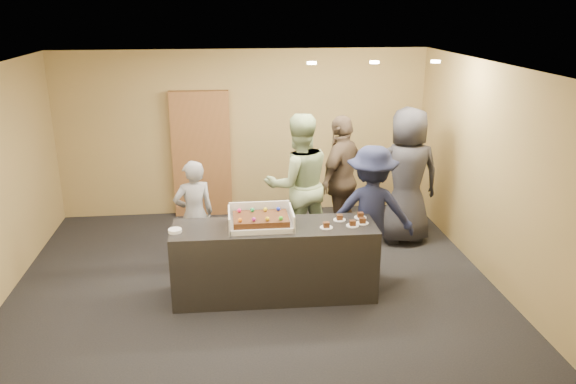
{
  "coord_description": "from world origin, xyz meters",
  "views": [
    {
      "loc": [
        -0.3,
        -6.55,
        3.38
      ],
      "look_at": [
        0.45,
        0.0,
        1.15
      ],
      "focal_mm": 35.0,
      "sensor_mm": 36.0,
      "label": 1
    }
  ],
  "objects_px": {
    "plate_stack": "(175,231)",
    "person_server_grey": "(194,215)",
    "cake_box": "(261,222)",
    "person_brown_extra": "(342,179)",
    "sheet_cake": "(261,219)",
    "serving_counter": "(275,261)",
    "person_sage_man": "(299,184)",
    "storage_cabinet": "(202,154)",
    "person_dark_suit": "(407,176)",
    "person_navy_man": "(371,212)"
  },
  "relations": [
    {
      "from": "serving_counter",
      "to": "plate_stack",
      "type": "relative_size",
      "value": 15.46
    },
    {
      "from": "storage_cabinet",
      "to": "plate_stack",
      "type": "relative_size",
      "value": 13.34
    },
    {
      "from": "plate_stack",
      "to": "person_sage_man",
      "type": "distance_m",
      "value": 2.07
    },
    {
      "from": "serving_counter",
      "to": "person_brown_extra",
      "type": "distance_m",
      "value": 1.99
    },
    {
      "from": "plate_stack",
      "to": "person_sage_man",
      "type": "relative_size",
      "value": 0.08
    },
    {
      "from": "person_brown_extra",
      "to": "serving_counter",
      "type": "bearing_deg",
      "value": 4.26
    },
    {
      "from": "person_navy_man",
      "to": "person_server_grey",
      "type": "bearing_deg",
      "value": 1.71
    },
    {
      "from": "sheet_cake",
      "to": "plate_stack",
      "type": "relative_size",
      "value": 4.12
    },
    {
      "from": "storage_cabinet",
      "to": "person_dark_suit",
      "type": "distance_m",
      "value": 3.32
    },
    {
      "from": "cake_box",
      "to": "person_sage_man",
      "type": "distance_m",
      "value": 1.37
    },
    {
      "from": "sheet_cake",
      "to": "person_sage_man",
      "type": "height_order",
      "value": "person_sage_man"
    },
    {
      "from": "person_sage_man",
      "to": "person_brown_extra",
      "type": "distance_m",
      "value": 0.74
    },
    {
      "from": "cake_box",
      "to": "serving_counter",
      "type": "bearing_deg",
      "value": -9.97
    },
    {
      "from": "person_navy_man",
      "to": "person_dark_suit",
      "type": "bearing_deg",
      "value": -115.18
    },
    {
      "from": "person_navy_man",
      "to": "person_dark_suit",
      "type": "distance_m",
      "value": 1.26
    },
    {
      "from": "cake_box",
      "to": "person_sage_man",
      "type": "bearing_deg",
      "value": 63.6
    },
    {
      "from": "person_sage_man",
      "to": "person_server_grey",
      "type": "bearing_deg",
      "value": 3.95
    },
    {
      "from": "sheet_cake",
      "to": "person_brown_extra",
      "type": "bearing_deg",
      "value": 50.6
    },
    {
      "from": "serving_counter",
      "to": "storage_cabinet",
      "type": "xyz_separation_m",
      "value": [
        -0.93,
        2.89,
        0.58
      ]
    },
    {
      "from": "person_server_grey",
      "to": "sheet_cake",
      "type": "bearing_deg",
      "value": 113.37
    },
    {
      "from": "sheet_cake",
      "to": "person_server_grey",
      "type": "relative_size",
      "value": 0.43
    },
    {
      "from": "cake_box",
      "to": "person_navy_man",
      "type": "distance_m",
      "value": 1.5
    },
    {
      "from": "sheet_cake",
      "to": "person_sage_man",
      "type": "bearing_deg",
      "value": 64.09
    },
    {
      "from": "storage_cabinet",
      "to": "person_dark_suit",
      "type": "height_order",
      "value": "storage_cabinet"
    },
    {
      "from": "serving_counter",
      "to": "storage_cabinet",
      "type": "height_order",
      "value": "storage_cabinet"
    },
    {
      "from": "person_navy_man",
      "to": "person_dark_suit",
      "type": "xyz_separation_m",
      "value": [
        0.77,
        0.98,
        0.15
      ]
    },
    {
      "from": "person_server_grey",
      "to": "person_brown_extra",
      "type": "relative_size",
      "value": 0.78
    },
    {
      "from": "storage_cabinet",
      "to": "person_brown_extra",
      "type": "xyz_separation_m",
      "value": [
        2.06,
        -1.32,
        -0.09
      ]
    },
    {
      "from": "cake_box",
      "to": "plate_stack",
      "type": "height_order",
      "value": "cake_box"
    },
    {
      "from": "person_brown_extra",
      "to": "storage_cabinet",
      "type": "bearing_deg",
      "value": -82.77
    },
    {
      "from": "serving_counter",
      "to": "person_navy_man",
      "type": "bearing_deg",
      "value": 20.54
    },
    {
      "from": "person_sage_man",
      "to": "plate_stack",
      "type": "bearing_deg",
      "value": 29.6
    },
    {
      "from": "sheet_cake",
      "to": "person_brown_extra",
      "type": "height_order",
      "value": "person_brown_extra"
    },
    {
      "from": "cake_box",
      "to": "person_server_grey",
      "type": "distance_m",
      "value": 1.22
    },
    {
      "from": "plate_stack",
      "to": "person_navy_man",
      "type": "height_order",
      "value": "person_navy_man"
    },
    {
      "from": "cake_box",
      "to": "sheet_cake",
      "type": "height_order",
      "value": "cake_box"
    },
    {
      "from": "storage_cabinet",
      "to": "cake_box",
      "type": "xyz_separation_m",
      "value": [
        0.77,
        -2.86,
        -0.09
      ]
    },
    {
      "from": "person_server_grey",
      "to": "person_sage_man",
      "type": "distance_m",
      "value": 1.49
    },
    {
      "from": "plate_stack",
      "to": "person_sage_man",
      "type": "height_order",
      "value": "person_sage_man"
    },
    {
      "from": "storage_cabinet",
      "to": "cake_box",
      "type": "height_order",
      "value": "storage_cabinet"
    },
    {
      "from": "plate_stack",
      "to": "person_server_grey",
      "type": "distance_m",
      "value": 0.99
    },
    {
      "from": "person_server_grey",
      "to": "person_dark_suit",
      "type": "distance_m",
      "value": 3.09
    },
    {
      "from": "storage_cabinet",
      "to": "person_brown_extra",
      "type": "height_order",
      "value": "storage_cabinet"
    },
    {
      "from": "storage_cabinet",
      "to": "person_dark_suit",
      "type": "bearing_deg",
      "value": -26.0
    },
    {
      "from": "cake_box",
      "to": "person_sage_man",
      "type": "height_order",
      "value": "person_sage_man"
    },
    {
      "from": "serving_counter",
      "to": "person_navy_man",
      "type": "relative_size",
      "value": 1.4
    },
    {
      "from": "person_dark_suit",
      "to": "person_brown_extra",
      "type": "bearing_deg",
      "value": -10.51
    },
    {
      "from": "cake_box",
      "to": "person_brown_extra",
      "type": "xyz_separation_m",
      "value": [
        1.28,
        1.54,
        -0.0
      ]
    },
    {
      "from": "serving_counter",
      "to": "cake_box",
      "type": "relative_size",
      "value": 3.21
    },
    {
      "from": "person_server_grey",
      "to": "person_navy_man",
      "type": "relative_size",
      "value": 0.86
    }
  ]
}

